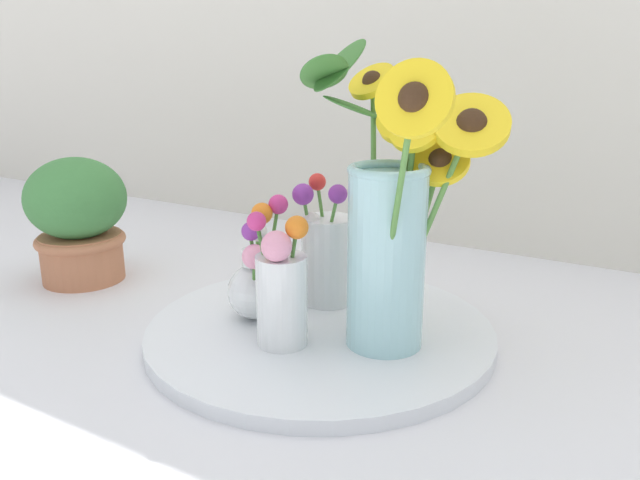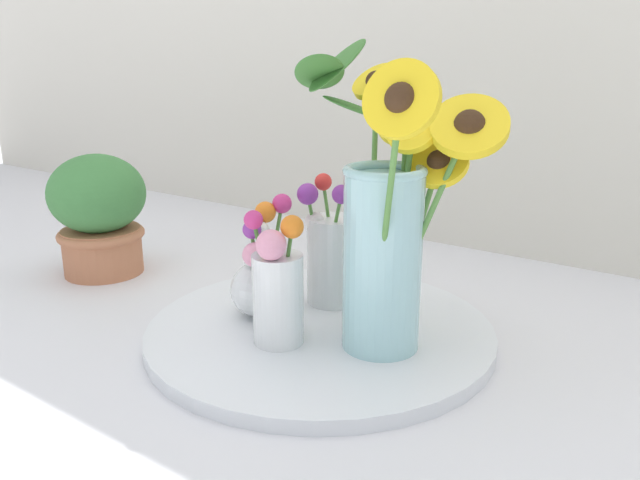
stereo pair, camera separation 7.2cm
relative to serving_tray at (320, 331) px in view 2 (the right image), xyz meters
name	(u,v)px [view 2 (the right image)]	position (x,y,z in m)	size (l,w,h in m)	color
ground_plane	(314,353)	(0.02, -0.04, -0.01)	(6.00, 6.00, 0.00)	silver
serving_tray	(320,331)	(0.00, 0.00, 0.00)	(0.47, 0.47, 0.02)	silver
mason_jar_sunflowers	(388,223)	(0.10, 0.00, 0.17)	(0.26, 0.22, 0.39)	#9ED1D6
vase_small_center	(277,289)	(-0.01, -0.08, 0.08)	(0.08, 0.07, 0.17)	white
vase_bulb_right	(259,276)	(-0.09, -0.02, 0.07)	(0.08, 0.10, 0.17)	white
vase_small_back	(331,254)	(-0.04, 0.08, 0.08)	(0.08, 0.09, 0.19)	white
potted_plant	(99,212)	(-0.47, 0.00, 0.10)	(0.17, 0.17, 0.21)	#B7704C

